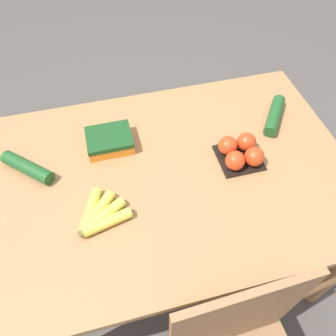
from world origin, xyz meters
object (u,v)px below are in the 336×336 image
Objects in this scene: cucumber_far at (275,115)px; cucumber_near at (27,167)px; banana_bunch at (99,216)px; tomato_pack at (241,152)px; carrot_bag at (109,140)px.

cucumber_near is at bearing 1.57° from cucumber_far.
cucumber_far reaches higher than banana_bunch.
tomato_pack reaches higher than cucumber_far.
banana_bunch is at bearing 12.97° from tomato_pack.
cucumber_near is (0.23, -0.26, 0.01)m from banana_bunch.
banana_bunch is 0.81m from cucumber_far.
carrot_bag is at bearing -104.49° from banana_bunch.
cucumber_near is (0.31, 0.05, -0.01)m from carrot_bag.
cucumber_near is at bearing -9.96° from tomato_pack.
carrot_bag reaches higher than cucumber_far.
carrot_bag is (0.46, -0.19, -0.01)m from tomato_pack.
banana_bunch is 1.14× the size of tomato_pack.
cucumber_far is (-0.22, -0.16, -0.01)m from tomato_pack.
banana_bunch is 0.56m from tomato_pack.
cucumber_far is at bearing 177.73° from carrot_bag.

